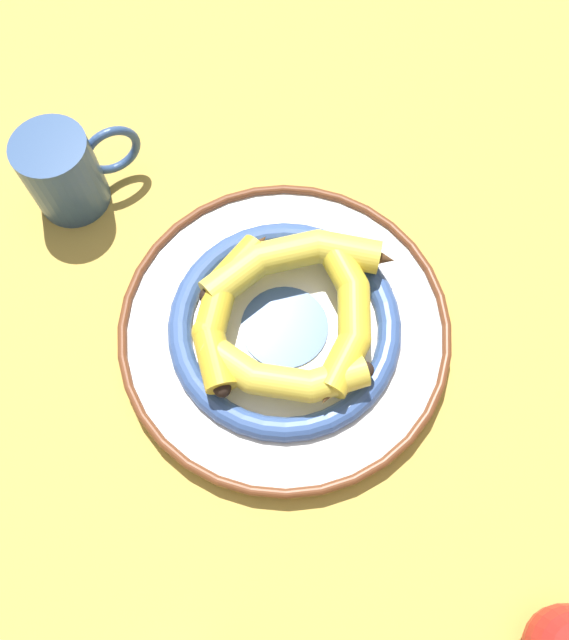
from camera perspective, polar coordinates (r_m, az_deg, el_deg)
The scene contains 7 objects.
ground_plane at distance 0.66m, azimuth -3.51°, elevation -1.49°, with size 2.80×2.80×0.00m, color gold.
decorative_bowl at distance 0.65m, azimuth 0.00°, elevation -0.71°, with size 0.35×0.35×0.03m.
banana_a at distance 0.62m, azimuth -5.57°, elevation 1.13°, with size 0.12×0.16×0.03m.
banana_b at distance 0.60m, azimuth -0.45°, elevation -5.00°, with size 0.16×0.11×0.03m.
banana_c at distance 0.62m, azimuth 5.70°, elevation 0.30°, with size 0.10×0.17×0.03m.
banana_d at distance 0.64m, azimuth 0.86°, elevation 5.56°, with size 0.21×0.08×0.03m.
coffee_mug at distance 0.74m, azimuth -19.43°, elevation 12.71°, with size 0.13×0.08×0.10m.
Camera 1 is at (0.05, 0.23, 0.62)m, focal length 35.00 mm.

